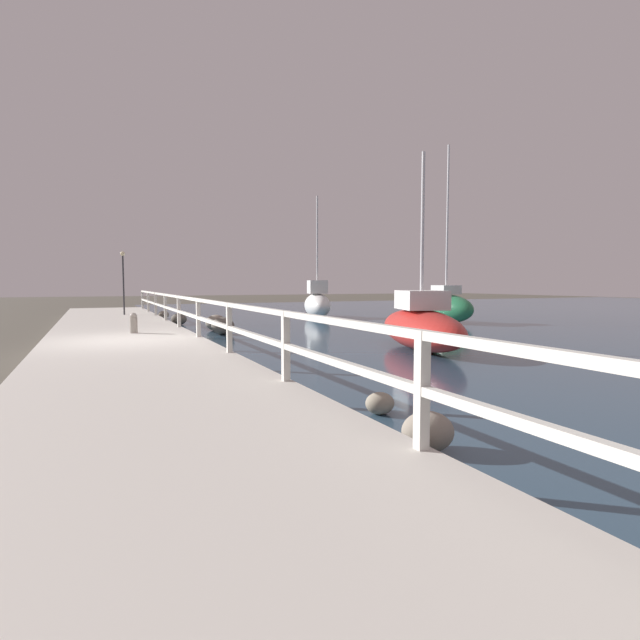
# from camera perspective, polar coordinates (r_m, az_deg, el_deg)

# --- Properties ---
(ground_plane) EXTENTS (120.00, 120.00, 0.00)m
(ground_plane) POSITION_cam_1_polar(r_m,az_deg,el_deg) (13.24, -21.32, -3.65)
(ground_plane) COLOR #4C473D
(dock_walkway) EXTENTS (3.79, 36.00, 0.35)m
(dock_walkway) POSITION_cam_1_polar(r_m,az_deg,el_deg) (13.22, -21.34, -2.90)
(dock_walkway) COLOR beige
(dock_walkway) RESTS_ON ground
(railing) EXTENTS (0.10, 32.50, 1.01)m
(railing) POSITION_cam_1_polar(r_m,az_deg,el_deg) (13.36, -13.75, 1.07)
(railing) COLOR silver
(railing) RESTS_ON dock_walkway
(boulder_downstream) EXTENTS (0.52, 0.47, 0.39)m
(boulder_downstream) POSITION_cam_1_polar(r_m,az_deg,el_deg) (25.91, -17.44, 0.59)
(boulder_downstream) COLOR gray
(boulder_downstream) RESTS_ON ground
(boulder_mid_strip) EXTENTS (0.79, 0.71, 0.59)m
(boulder_mid_strip) POSITION_cam_1_polar(r_m,az_deg,el_deg) (17.31, -11.04, -0.67)
(boulder_mid_strip) COLOR #666056
(boulder_mid_strip) RESTS_ON ground
(boulder_upstream) EXTENTS (0.78, 0.70, 0.58)m
(boulder_upstream) POSITION_cam_1_polar(r_m,az_deg,el_deg) (18.85, -11.80, -0.30)
(boulder_upstream) COLOR gray
(boulder_upstream) RESTS_ON ground
(boulder_far_strip) EXTENTS (0.56, 0.50, 0.42)m
(boulder_far_strip) POSITION_cam_1_polar(r_m,az_deg,el_deg) (5.41, 12.21, -12.37)
(boulder_far_strip) COLOR gray
(boulder_far_strip) RESTS_ON ground
(boulder_near_dock) EXTENTS (0.39, 0.36, 0.30)m
(boulder_near_dock) POSITION_cam_1_polar(r_m,az_deg,el_deg) (6.78, 6.85, -9.43)
(boulder_near_dock) COLOR gray
(boulder_near_dock) RESTS_ON ground
(boulder_water_edge) EXTENTS (0.65, 0.59, 0.49)m
(boulder_water_edge) POSITION_cam_1_polar(r_m,az_deg,el_deg) (21.76, -15.83, 0.10)
(boulder_water_edge) COLOR #666056
(boulder_water_edge) RESTS_ON ground
(mooring_bollard) EXTENTS (0.21, 0.21, 0.57)m
(mooring_bollard) POSITION_cam_1_polar(r_m,az_deg,el_deg) (14.94, -20.53, -0.31)
(mooring_bollard) COLOR gray
(mooring_bollard) RESTS_ON dock_walkway
(dock_lamp) EXTENTS (0.20, 0.20, 2.81)m
(dock_lamp) POSITION_cam_1_polar(r_m,az_deg,el_deg) (23.87, -21.58, 5.01)
(dock_lamp) COLOR #2D2D33
(dock_lamp) RESTS_ON dock_walkway
(sailboat_red) EXTENTS (2.90, 5.09, 5.11)m
(sailboat_red) POSITION_cam_1_polar(r_m,az_deg,el_deg) (13.40, 11.48, -0.72)
(sailboat_red) COLOR red
(sailboat_red) RESTS_ON water_surface
(sailboat_green) EXTENTS (1.44, 3.36, 7.68)m
(sailboat_green) POSITION_cam_1_polar(r_m,az_deg,el_deg) (22.60, 14.18, 1.47)
(sailboat_green) COLOR #236B42
(sailboat_green) RESTS_ON water_surface
(sailboat_white) EXTENTS (2.23, 3.84, 6.12)m
(sailboat_white) POSITION_cam_1_polar(r_m,az_deg,el_deg) (25.39, -0.32, 2.00)
(sailboat_white) COLOR white
(sailboat_white) RESTS_ON water_surface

